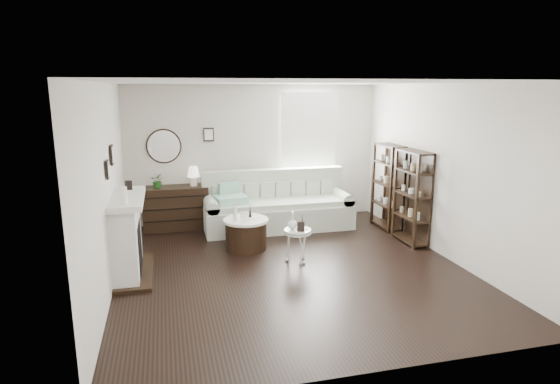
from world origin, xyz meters
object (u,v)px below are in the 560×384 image
object	(u,v)px
dresser	(176,208)
drum_table	(246,234)
pedestal_table	(298,232)
sofa	(277,209)

from	to	relation	value
dresser	drum_table	distance (m)	1.85
drum_table	pedestal_table	world-z (taller)	drum_table
pedestal_table	drum_table	bearing A→B (deg)	131.50
dresser	drum_table	world-z (taller)	dresser
sofa	dresser	bearing A→B (deg)	168.51
dresser	drum_table	xyz separation A→B (m)	(1.09, -1.49, -0.14)
sofa	dresser	size ratio (longest dim) A/B	2.30
drum_table	pedestal_table	xyz separation A→B (m)	(0.67, -0.76, 0.21)
dresser	pedestal_table	size ratio (longest dim) A/B	2.38
sofa	drum_table	distance (m)	1.37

